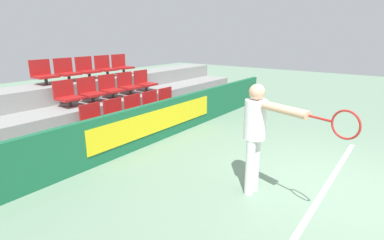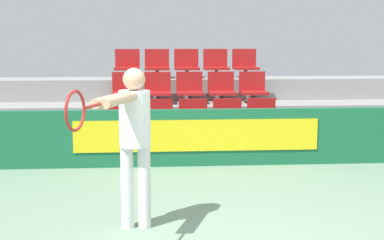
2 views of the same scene
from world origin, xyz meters
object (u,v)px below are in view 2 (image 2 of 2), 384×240
Objects in this scene: stadium_chair_3 at (228,118)px; stadium_chair_14 at (245,65)px; stadium_chair_4 at (263,117)px; stadium_chair_7 at (190,89)px; stadium_chair_10 at (127,65)px; stadium_chair_13 at (216,65)px; stadium_chair_12 at (187,65)px; stadium_chair_6 at (158,89)px; stadium_chair_9 at (253,89)px; stadium_chair_11 at (157,65)px; stadium_chair_1 at (158,118)px; stadium_chair_2 at (194,118)px; stadium_chair_0 at (123,119)px; stadium_chair_8 at (222,89)px; stadium_chair_5 at (125,89)px; tennis_player at (132,131)px.

stadium_chair_3 is 2.00m from stadium_chair_14.
stadium_chair_3 is 0.57m from stadium_chair_4.
stadium_chair_10 is at bearing 142.47° from stadium_chair_7.
stadium_chair_3 is at bearing 180.00° from stadium_chair_4.
stadium_chair_12 is at bearing 180.00° from stadium_chair_13.
stadium_chair_10 is at bearing 123.06° from stadium_chair_6.
stadium_chair_9 is 1.00× the size of stadium_chair_11.
stadium_chair_1 is 2.23m from stadium_chair_13.
stadium_chair_7 reaches higher than stadium_chair_2.
stadium_chair_0 is 1.96m from stadium_chair_8.
stadium_chair_9 is at bearing 27.12° from stadium_chair_1.
stadium_chair_4 is at bearing -71.97° from stadium_chair_13.
stadium_chair_10 reaches higher than stadium_chair_7.
stadium_chair_2 is at bearing -90.00° from stadium_chair_7.
stadium_chair_1 is 1.00× the size of stadium_chair_7.
stadium_chair_6 is at bearing -152.88° from stadium_chair_14.
stadium_chair_13 is (0.57, 0.00, 0.00)m from stadium_chair_12.
stadium_chair_1 is 1.00× the size of stadium_chair_5.
stadium_chair_14 reaches higher than stadium_chair_2.
stadium_chair_12 is 1.00× the size of stadium_chair_13.
stadium_chair_11 is 1.00× the size of stadium_chair_13.
stadium_chair_0 is 1.00× the size of stadium_chair_10.
stadium_chair_14 is at bearing 71.97° from stadium_chair_3.
stadium_chair_1 is at bearing -108.03° from stadium_chair_12.
stadium_chair_5 and stadium_chair_7 have the same top height.
stadium_chair_3 is at bearing -27.12° from stadium_chair_5.
stadium_chair_11 and stadium_chair_12 have the same top height.
stadium_chair_10 is (-1.71, 0.88, 0.39)m from stadium_chair_8.
stadium_chair_0 is 1.00× the size of stadium_chair_8.
stadium_chair_8 is at bearing 0.00° from stadium_chair_5.
stadium_chair_13 is (1.71, 1.75, 0.78)m from stadium_chair_0.
stadium_chair_0 is 1.00× the size of stadium_chair_3.
stadium_chair_6 reaches higher than stadium_chair_0.
stadium_chair_11 is (-0.57, 0.88, 0.39)m from stadium_chair_7.
tennis_player is (0.28, -4.25, -0.02)m from stadium_chair_5.
stadium_chair_0 is 1.00× the size of stadium_chair_13.
stadium_chair_0 and stadium_chair_2 have the same top height.
stadium_chair_3 is 1.00× the size of stadium_chair_12.
stadium_chair_14 is (1.71, 0.88, 0.39)m from stadium_chair_6.
stadium_chair_1 is at bearing -90.00° from stadium_chair_11.
stadium_chair_3 is at bearing 0.00° from stadium_chair_0.
stadium_chair_2 is 1.92m from stadium_chair_12.
stadium_chair_12 is at bearing 142.47° from stadium_chair_9.
stadium_chair_6 is at bearing 152.88° from stadium_chair_4.
stadium_chair_4 is 1.00× the size of stadium_chair_5.
stadium_chair_6 is (-0.57, 0.88, 0.39)m from stadium_chair_2.
stadium_chair_5 is 2.28m from stadium_chair_9.
stadium_chair_9 is 1.49m from stadium_chair_12.
stadium_chair_0 is at bearing 180.00° from stadium_chair_1.
stadium_chair_1 and stadium_chair_3 have the same top height.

